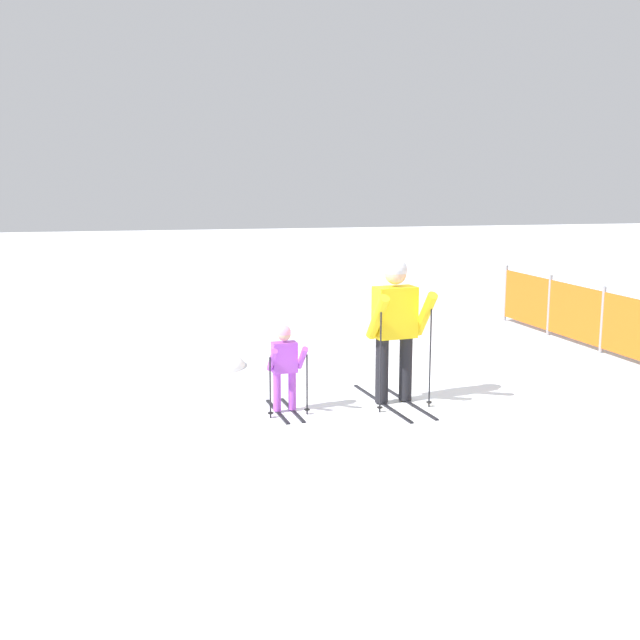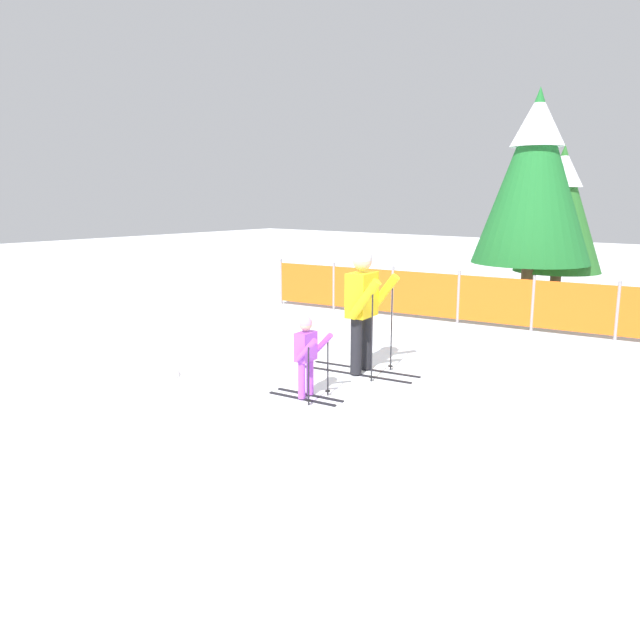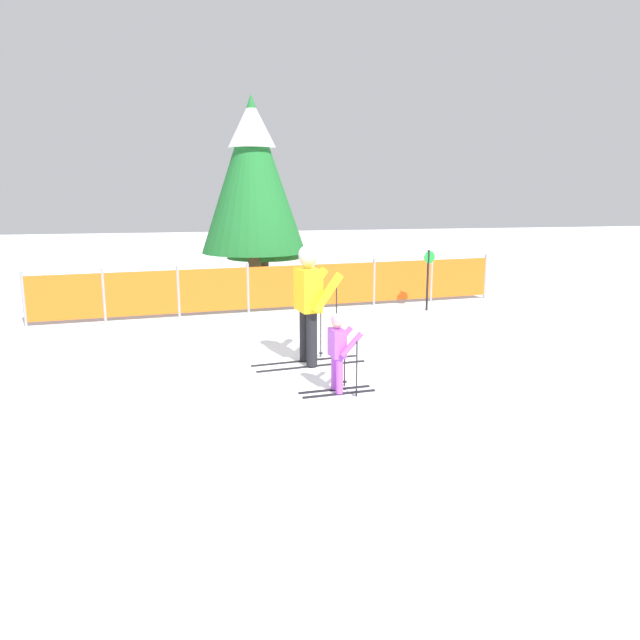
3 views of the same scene
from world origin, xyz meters
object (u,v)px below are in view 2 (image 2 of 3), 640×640
at_px(conifer_far, 535,174).
at_px(conifer_near, 561,207).
at_px(skier_child, 307,351).
at_px(safety_fence, 495,300).
at_px(skier_adult, 363,299).

relative_size(conifer_far, conifer_near, 1.32).
height_order(skier_child, conifer_far, conifer_far).
bearing_deg(safety_fence, conifer_far, 97.01).
xyz_separation_m(skier_child, conifer_far, (-0.29, 8.44, 2.45)).
distance_m(safety_fence, conifer_far, 3.68).
bearing_deg(conifer_far, skier_child, -88.03).
relative_size(safety_fence, conifer_near, 2.76).
relative_size(skier_child, conifer_far, 0.22).
xyz_separation_m(conifer_far, conifer_near, (0.35, 0.87, -0.74)).
bearing_deg(conifer_far, conifer_near, 68.24).
bearing_deg(conifer_near, skier_adult, -91.31).
height_order(skier_child, safety_fence, safety_fence).
bearing_deg(skier_child, safety_fence, 83.08).
distance_m(skier_child, conifer_near, 9.46).
relative_size(skier_adult, skier_child, 1.71).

